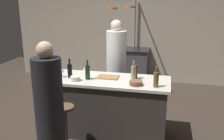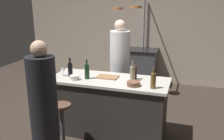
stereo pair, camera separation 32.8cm
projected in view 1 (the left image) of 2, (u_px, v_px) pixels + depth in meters
The scene contains 18 objects.
ground_plane at pixel (110, 132), 3.97m from camera, with size 9.00×9.00×0.00m, color #382D26.
back_wall at pixel (135, 30), 6.29m from camera, with size 6.40×0.16×2.60m, color #BCAD99.
kitchen_island at pixel (110, 106), 3.85m from camera, with size 1.80×0.72×0.90m.
stove_range at pixel (132, 66), 6.15m from camera, with size 0.80×0.64×0.89m.
chef at pixel (116, 70), 4.60m from camera, with size 0.36×0.36×1.71m.
bar_stool_left at pixel (66, 127), 3.39m from camera, with size 0.28×0.28×0.68m.
guest_left at pixel (50, 114), 2.94m from camera, with size 0.34×0.34×1.62m.
overhead_pot_rack at pixel (129, 20), 5.45m from camera, with size 0.58×1.39×2.17m.
cutting_board at pixel (108, 77), 3.79m from camera, with size 0.32×0.22×0.02m, color #997047.
pepper_mill at pixel (136, 72), 3.73m from camera, with size 0.05×0.05×0.21m, color #382319.
wine_bottle_white at pixel (134, 73), 3.66m from camera, with size 0.07×0.07×0.30m.
wine_bottle_dark at pixel (70, 70), 3.78m from camera, with size 0.07×0.07×0.30m.
wine_bottle_amber at pixel (156, 79), 3.36m from camera, with size 0.07×0.07×0.29m.
wine_bottle_red at pixel (88, 72), 3.68m from camera, with size 0.07×0.07×0.30m.
wine_glass_near_left_guest at pixel (62, 70), 3.80m from camera, with size 0.07×0.07×0.15m.
wine_glass_near_right_guest at pixel (85, 69), 3.89m from camera, with size 0.07×0.07×0.15m.
mixing_bowl_wooden at pixel (136, 83), 3.46m from camera, with size 0.18×0.18×0.06m, color brown.
mixing_bowl_ceramic at pixel (75, 78), 3.64m from camera, with size 0.14×0.14×0.07m, color silver.
Camera 1 is at (0.81, -3.45, 2.06)m, focal length 39.62 mm.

